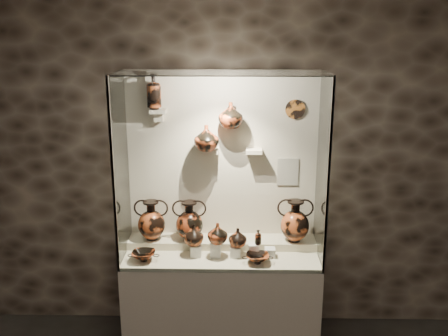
{
  "coord_description": "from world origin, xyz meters",
  "views": [
    {
      "loc": [
        0.11,
        -1.83,
        2.72
      ],
      "look_at": [
        0.02,
        2.27,
        1.59
      ],
      "focal_mm": 40.0,
      "sensor_mm": 36.0,
      "label": 1
    }
  ],
  "objects_px": {
    "kylix_right": "(258,258)",
    "amphora_left": "(151,220)",
    "amphora_mid": "(189,221)",
    "jug_c": "(238,237)",
    "lekythos_small": "(258,236)",
    "jug_b": "(218,233)",
    "amphora_right": "(295,221)",
    "lekythos_tall": "(154,90)",
    "ovoid_vase_a": "(206,138)",
    "kylix_left": "(144,255)",
    "jug_a": "(194,235)",
    "ovoid_vase_b": "(231,115)"
  },
  "relations": [
    {
      "from": "amphora_left",
      "to": "ovoid_vase_a",
      "type": "xyz_separation_m",
      "value": [
        0.5,
        0.04,
        0.75
      ]
    },
    {
      "from": "kylix_left",
      "to": "kylix_right",
      "type": "bearing_deg",
      "value": 1.06
    },
    {
      "from": "jug_b",
      "to": "ovoid_vase_a",
      "type": "relative_size",
      "value": 0.81
    },
    {
      "from": "amphora_left",
      "to": "jug_b",
      "type": "relative_size",
      "value": 2.02
    },
    {
      "from": "amphora_left",
      "to": "kylix_left",
      "type": "relative_size",
      "value": 1.43
    },
    {
      "from": "jug_c",
      "to": "ovoid_vase_a",
      "type": "xyz_separation_m",
      "value": [
        -0.27,
        0.22,
        0.83
      ]
    },
    {
      "from": "amphora_mid",
      "to": "jug_c",
      "type": "xyz_separation_m",
      "value": [
        0.43,
        -0.18,
        -0.08
      ]
    },
    {
      "from": "amphora_right",
      "to": "ovoid_vase_b",
      "type": "xyz_separation_m",
      "value": [
        -0.58,
        0.05,
        0.94
      ]
    },
    {
      "from": "jug_b",
      "to": "lekythos_tall",
      "type": "bearing_deg",
      "value": 127.25
    },
    {
      "from": "jug_a",
      "to": "ovoid_vase_b",
      "type": "xyz_separation_m",
      "value": [
        0.31,
        0.22,
        1.01
      ]
    },
    {
      "from": "amphora_mid",
      "to": "kylix_left",
      "type": "bearing_deg",
      "value": -149.09
    },
    {
      "from": "lekythos_small",
      "to": "jug_c",
      "type": "bearing_deg",
      "value": 168.04
    },
    {
      "from": "lekythos_small",
      "to": "ovoid_vase_b",
      "type": "distance_m",
      "value": 1.06
    },
    {
      "from": "amphora_left",
      "to": "lekythos_small",
      "type": "relative_size",
      "value": 2.47
    },
    {
      "from": "lekythos_tall",
      "to": "ovoid_vase_a",
      "type": "bearing_deg",
      "value": -6.88
    },
    {
      "from": "jug_b",
      "to": "jug_c",
      "type": "height_order",
      "value": "jug_b"
    },
    {
      "from": "jug_b",
      "to": "lekythos_tall",
      "type": "relative_size",
      "value": 0.54
    },
    {
      "from": "kylix_left",
      "to": "ovoid_vase_a",
      "type": "bearing_deg",
      "value": 35.03
    },
    {
      "from": "amphora_mid",
      "to": "jug_c",
      "type": "height_order",
      "value": "amphora_mid"
    },
    {
      "from": "amphora_mid",
      "to": "lekythos_small",
      "type": "height_order",
      "value": "amphora_mid"
    },
    {
      "from": "kylix_right",
      "to": "amphora_left",
      "type": "bearing_deg",
      "value": -176.0
    },
    {
      "from": "amphora_mid",
      "to": "lekythos_small",
      "type": "xyz_separation_m",
      "value": [
        0.61,
        -0.21,
        -0.06
      ]
    },
    {
      "from": "lekythos_small",
      "to": "kylix_left",
      "type": "distance_m",
      "value": 0.99
    },
    {
      "from": "amphora_mid",
      "to": "amphora_left",
      "type": "bearing_deg",
      "value": 172.08
    },
    {
      "from": "kylix_right",
      "to": "ovoid_vase_b",
      "type": "relative_size",
      "value": 1.14
    },
    {
      "from": "lekythos_small",
      "to": "amphora_mid",
      "type": "bearing_deg",
      "value": 157.99
    },
    {
      "from": "jug_a",
      "to": "lekythos_small",
      "type": "xyz_separation_m",
      "value": [
        0.55,
        -0.03,
        0.0
      ]
    },
    {
      "from": "amphora_mid",
      "to": "amphora_right",
      "type": "relative_size",
      "value": 0.95
    },
    {
      "from": "jug_c",
      "to": "jug_b",
      "type": "bearing_deg",
      "value": -162.8
    },
    {
      "from": "kylix_left",
      "to": "ovoid_vase_a",
      "type": "distance_m",
      "value": 1.13
    },
    {
      "from": "kylix_left",
      "to": "jug_b",
      "type": "bearing_deg",
      "value": 10.34
    },
    {
      "from": "kylix_right",
      "to": "lekythos_tall",
      "type": "height_order",
      "value": "lekythos_tall"
    },
    {
      "from": "jug_a",
      "to": "ovoid_vase_a",
      "type": "height_order",
      "value": "ovoid_vase_a"
    },
    {
      "from": "kylix_left",
      "to": "lekythos_tall",
      "type": "distance_m",
      "value": 1.41
    },
    {
      "from": "jug_b",
      "to": "ovoid_vase_a",
      "type": "distance_m",
      "value": 0.82
    },
    {
      "from": "amphora_right",
      "to": "ovoid_vase_a",
      "type": "height_order",
      "value": "ovoid_vase_a"
    },
    {
      "from": "amphora_left",
      "to": "lekythos_small",
      "type": "height_order",
      "value": "amphora_left"
    },
    {
      "from": "amphora_right",
      "to": "amphora_mid",
      "type": "bearing_deg",
      "value": 159.35
    },
    {
      "from": "lekythos_tall",
      "to": "ovoid_vase_a",
      "type": "relative_size",
      "value": 1.5
    },
    {
      "from": "lekythos_small",
      "to": "kylix_left",
      "type": "relative_size",
      "value": 0.58
    },
    {
      "from": "jug_b",
      "to": "lekythos_small",
      "type": "relative_size",
      "value": 1.22
    },
    {
      "from": "jug_c",
      "to": "lekythos_tall",
      "type": "distance_m",
      "value": 1.45
    },
    {
      "from": "ovoid_vase_a",
      "to": "lekythos_tall",
      "type": "bearing_deg",
      "value": -170.62
    },
    {
      "from": "jug_c",
      "to": "kylix_left",
      "type": "bearing_deg",
      "value": -163.72
    },
    {
      "from": "amphora_left",
      "to": "lekythos_tall",
      "type": "height_order",
      "value": "lekythos_tall"
    },
    {
      "from": "kylix_left",
      "to": "kylix_right",
      "type": "distance_m",
      "value": 0.97
    },
    {
      "from": "kylix_right",
      "to": "ovoid_vase_a",
      "type": "xyz_separation_m",
      "value": [
        -0.44,
        0.36,
        0.95
      ]
    },
    {
      "from": "lekythos_tall",
      "to": "ovoid_vase_b",
      "type": "height_order",
      "value": "lekythos_tall"
    },
    {
      "from": "amphora_mid",
      "to": "amphora_right",
      "type": "bearing_deg",
      "value": -8.54
    },
    {
      "from": "jug_a",
      "to": "amphora_mid",
      "type": "bearing_deg",
      "value": 120.51
    }
  ]
}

